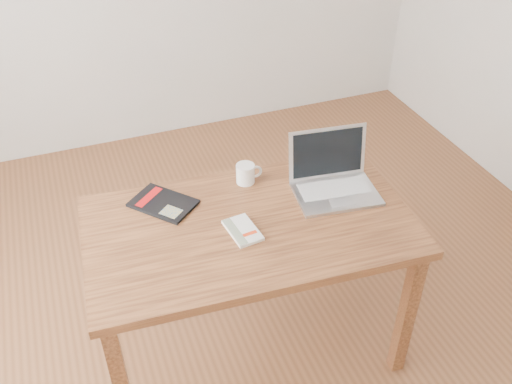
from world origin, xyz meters
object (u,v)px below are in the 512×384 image
object	(u,v)px
desk	(250,240)
laptop	(333,179)
white_guidebook	(243,230)
coffee_mug	(246,173)
black_guidebook	(163,203)

from	to	relation	value
desk	laptop	size ratio (longest dim) A/B	3.60
white_guidebook	coffee_mug	bearing A→B (deg)	61.01
black_guidebook	coffee_mug	distance (m)	0.38
black_guidebook	laptop	size ratio (longest dim) A/B	0.81
laptop	coffee_mug	distance (m)	0.38
white_guidebook	laptop	distance (m)	0.48
coffee_mug	white_guidebook	bearing A→B (deg)	-109.77
black_guidebook	coffee_mug	xyz separation A→B (m)	(0.38, 0.03, 0.04)
white_guidebook	desk	bearing A→B (deg)	35.58
white_guidebook	coffee_mug	size ratio (longest dim) A/B	1.56
laptop	black_guidebook	bearing A→B (deg)	175.01
desk	black_guidebook	world-z (taller)	black_guidebook
white_guidebook	laptop	bearing A→B (deg)	9.18
desk	white_guidebook	world-z (taller)	white_guidebook
white_guidebook	black_guidebook	size ratio (longest dim) A/B	0.60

